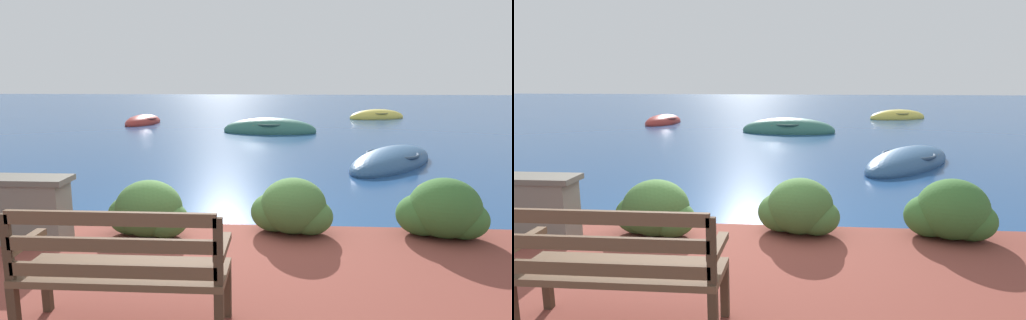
# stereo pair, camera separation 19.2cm
# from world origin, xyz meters

# --- Properties ---
(ground_plane) EXTENTS (80.00, 80.00, 0.00)m
(ground_plane) POSITION_xyz_m (0.00, 0.00, 0.00)
(ground_plane) COLOR navy
(park_bench) EXTENTS (1.45, 0.48, 0.93)m
(park_bench) POSITION_xyz_m (-0.27, -2.36, 0.70)
(park_bench) COLOR #433123
(park_bench) RESTS_ON patio_terrace
(hedge_clump_left) EXTENTS (0.93, 0.67, 0.63)m
(hedge_clump_left) POSITION_xyz_m (-0.67, -0.43, 0.49)
(hedge_clump_left) COLOR #426B33
(hedge_clump_left) RESTS_ON patio_terrace
(hedge_clump_centre) EXTENTS (0.93, 0.67, 0.63)m
(hedge_clump_centre) POSITION_xyz_m (0.93, -0.24, 0.49)
(hedge_clump_centre) COLOR #426B33
(hedge_clump_centre) RESTS_ON patio_terrace
(hedge_clump_right) EXTENTS (0.97, 0.70, 0.66)m
(hedge_clump_right) POSITION_xyz_m (2.58, -0.27, 0.51)
(hedge_clump_right) COLOR #38662D
(hedge_clump_right) RESTS_ON patio_terrace
(rowboat_nearest) EXTENTS (2.87, 3.35, 0.71)m
(rowboat_nearest) POSITION_xyz_m (3.24, 4.88, 0.06)
(rowboat_nearest) COLOR #2D517A
(rowboat_nearest) RESTS_ON ground_plane
(rowboat_mid) EXTENTS (3.26, 1.37, 0.89)m
(rowboat_mid) POSITION_xyz_m (0.36, 10.48, 0.07)
(rowboat_mid) COLOR #336B5B
(rowboat_mid) RESTS_ON ground_plane
(rowboat_far) EXTENTS (1.46, 2.40, 0.65)m
(rowboat_far) POSITION_xyz_m (-4.85, 12.96, 0.06)
(rowboat_far) COLOR #9E2D28
(rowboat_far) RESTS_ON ground_plane
(rowboat_outer) EXTENTS (2.88, 1.90, 0.73)m
(rowboat_outer) POSITION_xyz_m (5.08, 15.81, 0.06)
(rowboat_outer) COLOR #DBC64C
(rowboat_outer) RESTS_ON ground_plane
(mooring_buoy) EXTENTS (0.41, 0.41, 0.37)m
(mooring_buoy) POSITION_xyz_m (3.16, 2.14, 0.07)
(mooring_buoy) COLOR orange
(mooring_buoy) RESTS_ON ground_plane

